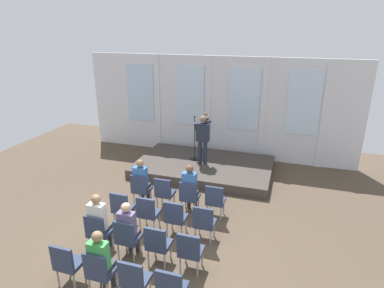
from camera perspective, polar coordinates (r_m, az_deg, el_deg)
name	(u,v)px	position (r m, az deg, el deg)	size (l,w,h in m)	color
ground_plane	(146,257)	(7.47, -8.08, -19.04)	(16.28, 16.28, 0.00)	brown
rear_partition	(217,107)	(12.05, 4.45, 6.53)	(10.06, 0.14, 3.70)	silver
stage_platform	(204,167)	(11.09, 2.05, -4.05)	(4.50, 2.72, 0.32)	#3F3833
speaker	(203,136)	(10.63, 1.89, 1.34)	(0.50, 0.69, 1.65)	#232838
mic_stand	(194,150)	(11.17, 0.44, -1.10)	(0.28, 0.28, 1.55)	black
chair_r0_c0	(141,188)	(9.03, -8.99, -7.58)	(0.46, 0.44, 0.94)	#99999E
audience_r0_c0	(141,180)	(9.00, -8.84, -6.18)	(0.36, 0.39, 1.34)	#2D2D33
chair_r0_c1	(164,191)	(8.77, -4.87, -8.28)	(0.46, 0.44, 0.94)	#99999E
chair_r0_c2	(189,195)	(8.55, -0.51, -8.97)	(0.46, 0.44, 0.94)	#99999E
audience_r0_c2	(190,186)	(8.51, -0.35, -7.40)	(0.36, 0.39, 1.37)	#2D2D33
chair_r0_c3	(215,199)	(8.39, 4.06, -9.64)	(0.46, 0.44, 0.94)	#99999E
chair_r1_c0	(122,207)	(8.24, -12.19, -10.69)	(0.46, 0.44, 0.94)	#99999E
chair_r1_c1	(148,211)	(7.95, -7.74, -11.61)	(0.46, 0.44, 0.94)	#99999E
chair_r1_c2	(175,216)	(7.72, -2.94, -12.51)	(0.46, 0.44, 0.94)	#99999E
chair_r1_c3	(204,221)	(7.54, 2.15, -13.38)	(0.46, 0.44, 0.94)	#99999E
chair_r2_c0	(98,231)	(7.51, -16.13, -14.38)	(0.46, 0.44, 0.94)	#99999E
audience_r2_c0	(99,220)	(7.44, -15.97, -12.62)	(0.36, 0.39, 1.38)	#2D2D33
chair_r2_c1	(127,237)	(7.19, -11.32, -15.63)	(0.46, 0.44, 0.94)	#99999E
audience_r2_c1	(128,227)	(7.14, -11.11, -14.01)	(0.36, 0.39, 1.31)	#2D2D33
chair_r2_c2	(158,243)	(6.93, -6.04, -16.85)	(0.46, 0.44, 0.94)	#99999E
chair_r2_c3	(190,250)	(6.73, -0.33, -18.01)	(0.46, 0.44, 0.94)	#99999E
chair_r3_c0	(67,262)	(6.86, -21.05, -18.74)	(0.46, 0.44, 0.94)	#99999E
chair_r3_c1	(99,270)	(6.51, -15.90, -20.45)	(0.46, 0.44, 0.94)	#99999E
audience_r3_c1	(101,258)	(6.44, -15.67, -18.69)	(0.36, 0.39, 1.32)	#2D2D33
chair_r3_c2	(134,278)	(6.22, -10.10, -22.17)	(0.46, 0.44, 0.94)	#99999E
chair_r3_c3	(171,288)	(5.99, -3.64, -23.80)	(0.46, 0.44, 0.94)	#99999E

